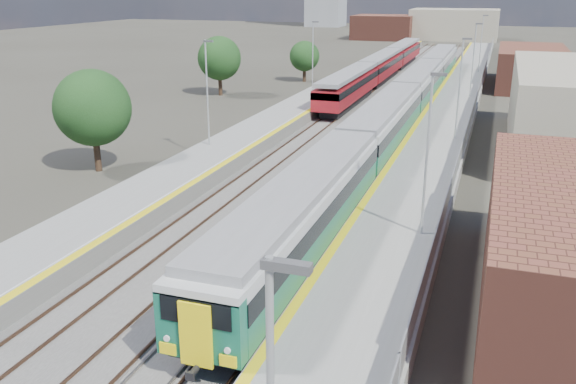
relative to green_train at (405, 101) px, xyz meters
The scene contains 10 objects.
ground 2.72m from the green_train, behind, with size 320.00×320.00×0.00m, color #47443A.
ballast_bed 5.06m from the green_train, 145.81° to the left, with size 10.50×155.00×0.06m, color #565451.
tracks 5.70m from the green_train, 126.73° to the left, with size 8.96×160.00×0.17m.
platform_right 4.87m from the green_train, 33.88° to the left, with size 4.70×155.00×8.52m.
platform_left 10.99m from the green_train, 166.47° to the left, with size 4.30×155.00×8.52m.
green_train is the anchor object (origin of this frame).
red_train 27.24m from the green_train, 104.89° to the left, with size 2.76×55.96×3.48m.
tree_a 27.66m from the green_train, 129.43° to the right, with size 5.10×5.10×6.92m.
tree_b 24.59m from the green_train, 157.44° to the left, with size 4.97×4.97×6.74m.
tree_c 28.14m from the green_train, 126.22° to the left, with size 3.94×3.94×5.33m.
Camera 1 is at (9.28, -5.02, 11.97)m, focal length 38.00 mm.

